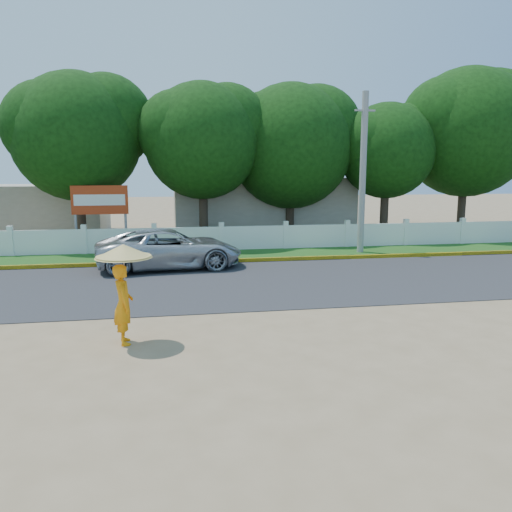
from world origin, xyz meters
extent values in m
plane|color=#9E8460|center=(0.00, 0.00, 0.00)|extent=(120.00, 120.00, 0.00)
cube|color=#38383A|center=(0.00, 4.50, 0.01)|extent=(60.00, 7.00, 0.02)
cube|color=#2D601E|center=(0.00, 9.75, 0.01)|extent=(60.00, 3.50, 0.03)
cube|color=yellow|center=(0.00, 8.05, 0.08)|extent=(40.00, 0.18, 0.16)
cube|color=silver|center=(0.00, 11.20, 0.55)|extent=(40.00, 0.10, 1.10)
cube|color=#B7AD99|center=(3.00, 18.00, 1.60)|extent=(10.00, 6.00, 3.20)
cube|color=#B7AD99|center=(-10.00, 19.00, 1.40)|extent=(8.00, 5.00, 2.80)
cylinder|color=gray|center=(6.03, 9.56, 3.47)|extent=(0.28, 0.28, 6.94)
imported|color=#ACB0B4|center=(-2.33, 7.32, 0.74)|extent=(5.55, 2.97, 1.48)
imported|color=orange|center=(-3.32, -0.84, 0.85)|extent=(0.51, 0.69, 1.71)
cylinder|color=gray|center=(-3.27, -0.84, 1.51)|extent=(0.02, 0.02, 1.11)
cone|color=tan|center=(-3.27, -0.84, 1.98)|extent=(1.17, 1.17, 0.28)
cylinder|color=gray|center=(-6.51, 12.30, 1.00)|extent=(0.12, 0.12, 2.00)
cylinder|color=gray|center=(-4.31, 12.30, 1.00)|extent=(0.12, 0.12, 2.00)
cube|color=#B23213|center=(-5.41, 12.30, 2.30)|extent=(2.50, 0.12, 1.30)
cube|color=silver|center=(-5.41, 12.24, 2.30)|extent=(2.25, 0.02, 0.49)
cylinder|color=#473828|center=(9.13, 14.07, 1.63)|extent=(0.44, 0.44, 3.26)
sphere|color=#154510|center=(9.13, 14.07, 4.64)|extent=(5.02, 5.02, 5.02)
cylinder|color=#473828|center=(13.89, 14.38, 1.87)|extent=(0.44, 0.44, 3.73)
sphere|color=#154510|center=(13.89, 14.38, 5.66)|extent=(6.99, 6.99, 6.99)
cylinder|color=#473828|center=(-6.58, 14.30, 1.76)|extent=(0.44, 0.44, 3.52)
sphere|color=#154510|center=(-6.58, 14.30, 5.20)|extent=(6.11, 6.11, 6.11)
cylinder|color=#473828|center=(4.10, 14.88, 1.53)|extent=(0.44, 0.44, 3.07)
sphere|color=#154510|center=(4.10, 14.88, 4.86)|extent=(6.53, 6.53, 6.53)
cylinder|color=#473828|center=(-0.62, 13.88, 1.74)|extent=(0.44, 0.44, 3.48)
sphere|color=#154510|center=(-0.62, 13.88, 5.04)|extent=(5.69, 5.69, 5.69)
camera|label=1|loc=(-2.31, -11.28, 3.61)|focal=35.00mm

